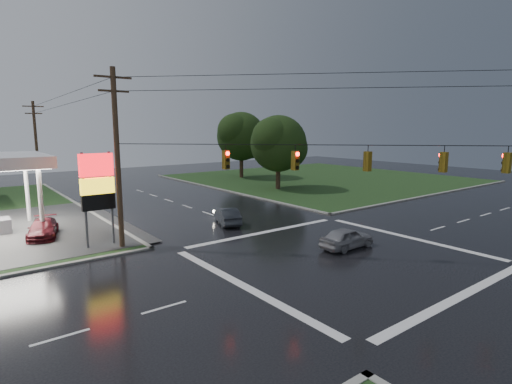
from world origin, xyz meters
TOP-DOWN VIEW (x-y plane):
  - ground at (0.00, 0.00)m, footprint 120.00×120.00m
  - grass_ne at (26.00, 26.00)m, footprint 36.00×36.00m
  - pylon_sign at (-10.50, 10.50)m, footprint 2.00×0.35m
  - utility_pole_nw at (-9.50, 9.50)m, footprint 2.20×0.32m
  - utility_pole_n at (-9.50, 38.00)m, footprint 2.20×0.32m
  - traffic_signals at (0.02, -0.02)m, footprint 26.87×26.87m
  - tree_ne_near at (14.14, 21.99)m, footprint 7.99×6.80m
  - tree_ne_far at (17.15, 33.99)m, footprint 8.46×7.20m
  - car_north at (-0.80, 10.73)m, footprint 2.66×4.20m
  - car_crossing at (1.67, 0.90)m, footprint 3.86×1.57m
  - car_pump at (-13.00, 15.12)m, footprint 2.80×4.58m

SIDE VIEW (x-z plane):
  - ground at x=0.00m, z-range 0.00..0.00m
  - grass_ne at x=26.00m, z-range 0.00..0.08m
  - car_pump at x=-13.00m, z-range 0.00..1.24m
  - car_north at x=-0.80m, z-range 0.00..1.31m
  - car_crossing at x=1.67m, z-range 0.00..1.31m
  - pylon_sign at x=-10.50m, z-range 1.01..7.01m
  - utility_pole_n at x=-9.50m, z-range 0.22..10.72m
  - tree_ne_near at x=14.14m, z-range 1.07..10.05m
  - utility_pole_nw at x=-9.50m, z-range 0.22..11.22m
  - tree_ne_far at x=17.15m, z-range 1.28..11.08m
  - traffic_signals at x=0.02m, z-range 5.75..7.22m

